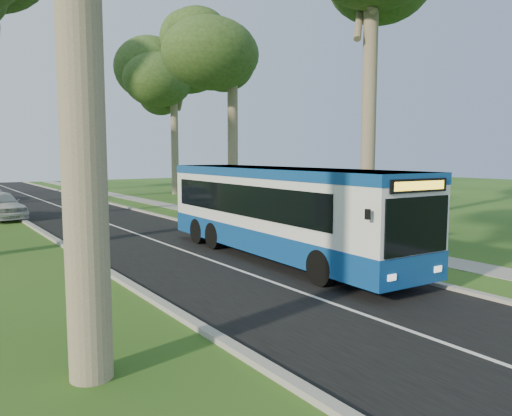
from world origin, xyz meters
The scene contains 12 objects.
ground centered at (0.00, 0.00, 0.00)m, with size 120.00×120.00×0.00m, color #254A17.
road centered at (-3.50, 10.00, 0.01)m, with size 7.00×100.00×0.02m, color black.
kerb_east centered at (0.00, 10.00, 0.06)m, with size 0.25×100.00×0.12m, color #9E9B93.
kerb_west centered at (-7.00, 10.00, 0.06)m, with size 0.25×100.00×0.12m, color #9E9B93.
centre_line centered at (-3.50, 10.00, 0.02)m, with size 0.12×100.00×0.01m, color white.
footpath centered at (3.00, 10.00, 0.01)m, with size 1.50×100.00×0.02m, color gray.
bus centered at (-1.35, 1.76, 1.64)m, with size 2.97×12.00×3.16m.
bus_stop_sign centered at (0.30, -1.15, 1.76)m, with size 0.16×0.39×2.86m.
bus_shelter centered at (1.63, 1.47, 2.01)m, with size 2.51×3.63×2.84m.
litter_bin centered at (1.42, 4.54, 0.42)m, with size 0.48×0.48×0.83m.
tree_east_c centered at (6.80, 18.00, 12.66)m, with size 5.20×5.20×17.12m.
tree_east_d centered at (8.00, 30.00, 10.79)m, with size 5.20×5.20×14.56m.
Camera 1 is at (-11.67, -11.91, 3.61)m, focal length 35.00 mm.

